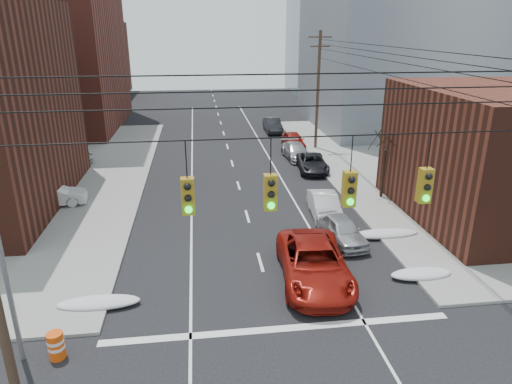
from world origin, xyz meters
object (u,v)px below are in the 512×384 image
object	(u,v)px
parked_car_c	(312,163)
lot_car_a	(53,196)
parked_car_e	(293,140)
construction_barrel	(56,345)
parked_car_b	(325,206)
parked_car_a	(342,230)
red_pickup	(314,263)
parked_car_d	(296,151)
parked_car_f	(273,125)
lot_car_d	(15,172)
lot_car_b	(63,157)

from	to	relation	value
parked_car_c	lot_car_a	world-z (taller)	lot_car_a
parked_car_e	construction_barrel	size ratio (longest dim) A/B	4.39
parked_car_b	parked_car_e	world-z (taller)	parked_car_e
parked_car_e	parked_car_a	bearing A→B (deg)	-94.86
red_pickup	parked_car_e	xyz separation A→B (m)	(4.17, 24.58, -0.14)
parked_car_d	lot_car_a	world-z (taller)	lot_car_a
red_pickup	lot_car_a	distance (m)	18.53
red_pickup	parked_car_e	bearing A→B (deg)	84.97
parked_car_a	parked_car_d	distance (m)	17.04
parked_car_b	parked_car_f	size ratio (longest dim) A/B	0.94
lot_car_a	parked_car_c	bearing A→B (deg)	-80.94
parked_car_d	lot_car_d	distance (m)	23.08
parked_car_b	parked_car_e	xyz separation A→B (m)	(1.60, 17.19, 0.03)
parked_car_d	construction_barrel	world-z (taller)	parked_car_d
parked_car_f	lot_car_d	size ratio (longest dim) A/B	1.26
parked_car_c	lot_car_b	world-z (taller)	lot_car_b
parked_car_a	lot_car_b	bearing A→B (deg)	131.40
parked_car_e	construction_barrel	world-z (taller)	parked_car_e
lot_car_b	parked_car_b	bearing A→B (deg)	-130.20
parked_car_e	lot_car_b	distance (m)	21.11
red_pickup	parked_car_b	distance (m)	7.82
parked_car_d	parked_car_c	bearing A→B (deg)	-85.79
red_pickup	lot_car_b	size ratio (longest dim) A/B	1.31
parked_car_a	parked_car_c	world-z (taller)	parked_car_a
parked_car_b	parked_car_d	bearing A→B (deg)	90.11
lot_car_a	construction_barrel	size ratio (longest dim) A/B	4.10
parked_car_d	lot_car_d	size ratio (longest dim) A/B	1.26
parked_car_f	lot_car_a	bearing A→B (deg)	-130.75
parked_car_d	construction_barrel	xyz separation A→B (m)	(-14.11, -24.87, -0.16)
parked_car_c	parked_car_a	bearing A→B (deg)	-91.85
lot_car_d	lot_car_b	bearing A→B (deg)	-42.52
parked_car_e	parked_car_f	world-z (taller)	parked_car_f
parked_car_c	parked_car_f	size ratio (longest dim) A/B	1.03
parked_car_e	lot_car_d	distance (m)	24.48
parked_car_b	lot_car_a	xyz separation A→B (m)	(-17.32, 3.82, 0.10)
parked_car_f	construction_barrel	world-z (taller)	parked_car_f
lot_car_a	red_pickup	bearing A→B (deg)	-135.10
parked_car_c	lot_car_a	size ratio (longest dim) A/B	1.16
parked_car_f	lot_car_b	world-z (taller)	parked_car_f
parked_car_c	parked_car_f	distance (m)	15.15
parked_car_d	parked_car_e	distance (m)	3.78
parked_car_b	lot_car_b	distance (m)	23.49
lot_car_b	parked_car_f	bearing A→B (deg)	-65.77
red_pickup	lot_car_d	world-z (taller)	red_pickup
parked_car_e	lot_car_d	bearing A→B (deg)	-162.80
parked_car_e	lot_car_a	distance (m)	23.17
parked_car_b	construction_barrel	xyz separation A→B (m)	(-13.06, -11.41, -0.21)
parked_car_a	parked_car_e	bearing A→B (deg)	78.67
parked_car_a	parked_car_c	bearing A→B (deg)	76.14
lot_car_a	lot_car_d	xyz separation A→B (m)	(-4.40, 5.95, -0.05)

